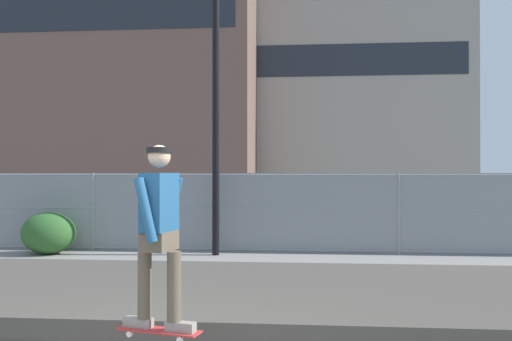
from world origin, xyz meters
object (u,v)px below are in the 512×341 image
object	(u,v)px
skateboard	(159,331)
parked_car_mid	(270,210)
skater	(159,225)
parked_car_near	(84,208)
street_lamp	(216,77)
parked_car_far	(469,210)
shrub_left	(48,233)

from	to	relation	value
skateboard	parked_car_mid	world-z (taller)	parked_car_mid
skater	parked_car_mid	distance (m)	10.07
parked_car_near	parked_car_mid	distance (m)	5.38
street_lamp	parked_car_far	size ratio (longest dim) A/B	1.41
street_lamp	parked_car_mid	bearing A→B (deg)	70.40
street_lamp	shrub_left	bearing A→B (deg)	-176.91
parked_car_near	parked_car_far	xyz separation A→B (m)	(10.81, 0.19, 0.00)
shrub_left	skateboard	bearing A→B (deg)	-57.14
parked_car_near	parked_car_far	size ratio (longest dim) A/B	1.00
skater	shrub_left	world-z (taller)	skater
skater	parked_car_near	distance (m)	11.23
street_lamp	parked_car_mid	size ratio (longest dim) A/B	1.44
skater	parked_car_near	xyz separation A→B (m)	(-4.97, 10.06, -0.52)
parked_car_far	shrub_left	world-z (taller)	parked_car_far
parked_car_mid	shrub_left	bearing A→B (deg)	-147.14
parked_car_far	shrub_left	size ratio (longest dim) A/B	3.67
parked_car_near	parked_car_mid	bearing A→B (deg)	-0.14
parked_car_near	parked_car_far	bearing A→B (deg)	1.02
parked_car_mid	shrub_left	world-z (taller)	parked_car_mid
parked_car_near	skateboard	bearing A→B (deg)	-63.73
skater	parked_car_far	world-z (taller)	skater
skateboard	street_lamp	world-z (taller)	street_lamp
skateboard	parked_car_mid	xyz separation A→B (m)	(0.41, 10.05, 0.47)
parked_car_near	shrub_left	world-z (taller)	parked_car_near
skateboard	parked_car_near	bearing A→B (deg)	116.27
parked_car_mid	parked_car_far	size ratio (longest dim) A/B	0.98
street_lamp	skater	bearing A→B (deg)	-84.88
parked_car_mid	parked_car_far	distance (m)	5.44
skater	parked_car_mid	xyz separation A→B (m)	(0.41, 10.05, -0.52)
skateboard	shrub_left	distance (m)	8.22
parked_car_mid	shrub_left	size ratio (longest dim) A/B	3.60
shrub_left	skater	bearing A→B (deg)	-57.14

